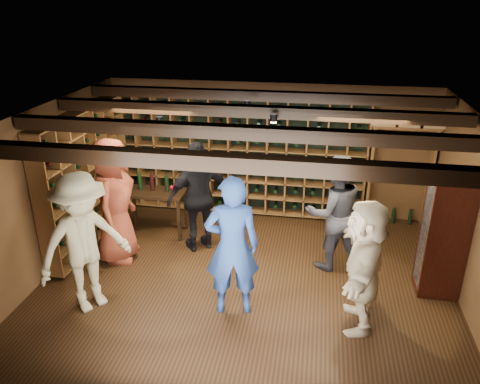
% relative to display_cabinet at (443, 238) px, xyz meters
% --- Properties ---
extents(ground, '(6.00, 6.00, 0.00)m').
position_rel_display_cabinet_xyz_m(ground, '(-2.71, -0.20, -0.86)').
color(ground, black).
rests_on(ground, ground).
extents(room_shell, '(6.00, 6.00, 6.00)m').
position_rel_display_cabinet_xyz_m(room_shell, '(-2.71, -0.15, 1.56)').
color(room_shell, '#50341B').
rests_on(room_shell, ground).
extents(wine_rack_back, '(4.65, 0.30, 2.20)m').
position_rel_display_cabinet_xyz_m(wine_rack_back, '(-3.24, 2.13, 0.29)').
color(wine_rack_back, brown).
rests_on(wine_rack_back, ground).
extents(wine_rack_left, '(0.30, 2.65, 2.20)m').
position_rel_display_cabinet_xyz_m(wine_rack_left, '(-5.54, 0.62, 0.29)').
color(wine_rack_left, brown).
rests_on(wine_rack_left, ground).
extents(crate_shelf, '(1.20, 0.32, 2.07)m').
position_rel_display_cabinet_xyz_m(crate_shelf, '(-0.31, 2.12, 0.71)').
color(crate_shelf, brown).
rests_on(crate_shelf, ground).
extents(display_cabinet, '(0.55, 0.50, 1.75)m').
position_rel_display_cabinet_xyz_m(display_cabinet, '(0.00, 0.00, 0.00)').
color(display_cabinet, black).
rests_on(display_cabinet, ground).
extents(man_blue_shirt, '(0.79, 0.61, 1.94)m').
position_rel_display_cabinet_xyz_m(man_blue_shirt, '(-2.79, -0.94, 0.11)').
color(man_blue_shirt, navy).
rests_on(man_blue_shirt, ground).
extents(man_grey_suit, '(1.06, 0.94, 1.83)m').
position_rel_display_cabinet_xyz_m(man_grey_suit, '(-1.48, 0.42, 0.06)').
color(man_grey_suit, black).
rests_on(man_grey_suit, ground).
extents(guest_red_floral, '(0.72, 1.03, 2.00)m').
position_rel_display_cabinet_xyz_m(guest_red_floral, '(-4.84, 0.09, 0.15)').
color(guest_red_floral, maroon).
rests_on(guest_red_floral, ground).
extents(guest_woman_black, '(1.15, 0.99, 1.86)m').
position_rel_display_cabinet_xyz_m(guest_woman_black, '(-3.62, 0.62, 0.07)').
color(guest_woman_black, black).
rests_on(guest_woman_black, ground).
extents(guest_khaki, '(1.34, 1.43, 1.94)m').
position_rel_display_cabinet_xyz_m(guest_khaki, '(-4.71, -1.18, 0.12)').
color(guest_khaki, gray).
rests_on(guest_khaki, ground).
extents(guest_beige, '(0.58, 1.63, 1.74)m').
position_rel_display_cabinet_xyz_m(guest_beige, '(-1.14, -0.94, 0.01)').
color(guest_beige, '#C1AF8D').
rests_on(guest_beige, ground).
extents(tasting_table, '(1.07, 0.54, 1.08)m').
position_rel_display_cabinet_xyz_m(tasting_table, '(-4.53, 1.00, -0.14)').
color(tasting_table, black).
rests_on(tasting_table, ground).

